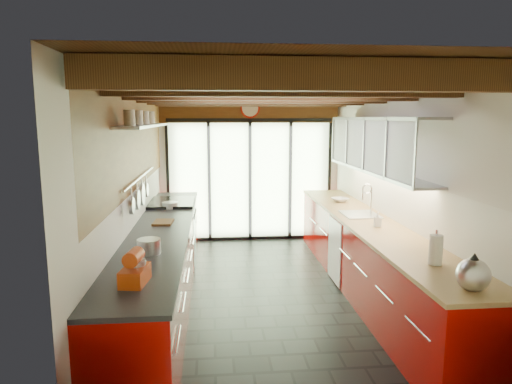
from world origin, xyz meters
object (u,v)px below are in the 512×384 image
(soap_bottle, at_px, (378,219))
(bowl, at_px, (340,200))
(stand_mixer, at_px, (135,270))
(kettle, at_px, (473,273))
(paper_towel, at_px, (436,250))

(soap_bottle, distance_m, bowl, 1.61)
(stand_mixer, xyz_separation_m, kettle, (2.54, -0.37, 0.02))
(bowl, bearing_deg, paper_towel, -90.00)
(paper_towel, distance_m, soap_bottle, 1.42)
(soap_bottle, bearing_deg, stand_mixer, -147.39)
(stand_mixer, distance_m, kettle, 2.57)
(kettle, xyz_separation_m, bowl, (0.00, 3.60, -0.10))
(stand_mixer, relative_size, paper_towel, 1.04)
(kettle, relative_size, bowl, 1.37)
(kettle, distance_m, bowl, 3.60)
(stand_mixer, xyz_separation_m, bowl, (2.54, 3.23, -0.08))
(kettle, relative_size, soap_bottle, 1.92)
(paper_towel, distance_m, bowl, 3.02)
(stand_mixer, distance_m, soap_bottle, 3.02)
(kettle, xyz_separation_m, paper_towel, (0.00, 0.58, 0.00))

